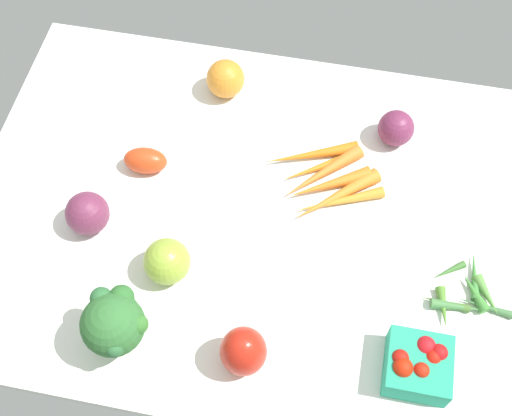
{
  "coord_description": "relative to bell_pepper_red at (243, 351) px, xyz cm",
  "views": [
    {
      "loc": [
        11.48,
        -58.8,
        107.23
      ],
      "look_at": [
        0.0,
        0.0,
        4.0
      ],
      "focal_mm": 47.29,
      "sensor_mm": 36.0,
      "label": 1
    }
  ],
  "objects": [
    {
      "name": "berry_basket",
      "position": [
        26.79,
        3.66,
        -1.63
      ],
      "size": [
        9.94,
        9.94,
        6.71
      ],
      "color": "#28A37C",
      "rests_on": "tablecloth"
    },
    {
      "name": "carrot_bunch",
      "position": [
        8.11,
        35.67,
        -3.44
      ],
      "size": [
        23.27,
        19.76,
        2.89
      ],
      "color": "orange",
      "rests_on": "tablecloth"
    },
    {
      "name": "heirloom_tomato_green",
      "position": [
        -15.66,
        12.89,
        -0.82
      ],
      "size": [
        7.91,
        7.91,
        7.91
      ],
      "primitive_type": "sphere",
      "color": "#94B238",
      "rests_on": "tablecloth"
    },
    {
      "name": "broccoli_head",
      "position": [
        -20.0,
        -0.43,
        2.98
      ],
      "size": [
        10.57,
        11.1,
        12.82
      ],
      "color": "#92D27C",
      "rests_on": "tablecloth"
    },
    {
      "name": "red_onion_center",
      "position": [
        -31.59,
        19.25,
        -0.94
      ],
      "size": [
        7.66,
        7.66,
        7.66
      ],
      "primitive_type": "sphere",
      "color": "#712D4C",
      "rests_on": "tablecloth"
    },
    {
      "name": "heirloom_tomato_orange",
      "position": [
        -14.59,
        53.54,
        -0.99
      ],
      "size": [
        7.58,
        7.58,
        7.58
      ],
      "primitive_type": "sphere",
      "color": "orange",
      "rests_on": "tablecloth"
    },
    {
      "name": "okra_pile",
      "position": [
        34.33,
        17.61,
        -3.91
      ],
      "size": [
        15.42,
        15.06,
        1.99
      ],
      "color": "#498144",
      "rests_on": "tablecloth"
    },
    {
      "name": "tablecloth",
      "position": [
        -3.29,
        26.93,
        -5.78
      ],
      "size": [
        104.0,
        76.0,
        2.0
      ],
      "primitive_type": "cube",
      "color": "white",
      "rests_on": "ground"
    },
    {
      "name": "red_onion_near_basket",
      "position": [
        19.36,
        48.19,
        -1.35
      ],
      "size": [
        6.85,
        6.85,
        6.85
      ],
      "primitive_type": "sphere",
      "color": "#752B4E",
      "rests_on": "tablecloth"
    },
    {
      "name": "roma_tomato",
      "position": [
        -25.18,
        32.72,
        -2.35
      ],
      "size": [
        8.42,
        5.48,
        4.86
      ],
      "primitive_type": "ellipsoid",
      "rotation": [
        0.0,
        0.0,
        3.22
      ],
      "color": "#DD431B",
      "rests_on": "tablecloth"
    },
    {
      "name": "bell_pepper_red",
      "position": [
        0.0,
        0.0,
        0.0
      ],
      "size": [
        9.55,
        9.55,
        9.55
      ],
      "primitive_type": "ellipsoid",
      "rotation": [
        0.0,
        0.0,
        1.18
      ],
      "color": "red",
      "rests_on": "tablecloth"
    }
  ]
}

